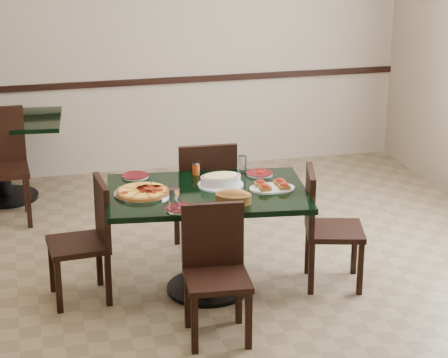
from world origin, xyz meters
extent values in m
plane|color=brown|center=(0.00, 0.00, 0.00)|extent=(5.50, 5.50, 0.00)
plane|color=gray|center=(0.00, 2.75, 1.40)|extent=(5.00, 0.00, 5.00)
plane|color=gray|center=(0.00, -2.75, 1.40)|extent=(5.00, 0.00, 5.00)
cube|color=black|center=(0.00, 2.73, 0.90)|extent=(5.00, 0.03, 0.06)
cube|color=black|center=(-0.07, -0.05, 0.73)|extent=(1.45, 1.02, 0.04)
cylinder|color=black|center=(-0.07, -0.05, 0.35)|extent=(0.12, 0.12, 0.71)
cylinder|color=black|center=(-0.07, -0.05, 0.01)|extent=(0.58, 0.58, 0.03)
cube|color=black|center=(-1.45, 2.22, 0.73)|extent=(1.14, 0.87, 0.04)
cylinder|color=black|center=(-1.45, 2.22, 0.35)|extent=(0.12, 0.12, 0.71)
cylinder|color=black|center=(-1.45, 2.22, 0.01)|extent=(0.58, 0.58, 0.03)
cube|color=black|center=(0.05, 0.62, 0.44)|extent=(0.45, 0.45, 0.04)
cube|color=black|center=(0.04, 0.42, 0.70)|extent=(0.43, 0.06, 0.46)
cube|color=black|center=(0.24, 0.80, 0.21)|extent=(0.04, 0.04, 0.42)
cube|color=black|center=(0.23, 0.42, 0.21)|extent=(0.04, 0.04, 0.42)
cube|color=black|center=(-0.13, 0.81, 0.21)|extent=(0.04, 0.04, 0.42)
cube|color=black|center=(-0.14, 0.44, 0.21)|extent=(0.04, 0.04, 0.42)
cube|color=black|center=(-0.16, -0.73, 0.40)|extent=(0.42, 0.42, 0.04)
cube|color=black|center=(-0.14, -0.55, 0.64)|extent=(0.40, 0.07, 0.42)
cube|color=black|center=(-0.34, -0.88, 0.19)|extent=(0.04, 0.04, 0.38)
cube|color=black|center=(-0.31, -0.55, 0.19)|extent=(0.04, 0.04, 0.38)
cube|color=black|center=(0.00, -0.91, 0.19)|extent=(0.04, 0.04, 0.38)
cube|color=black|center=(0.02, -0.57, 0.19)|extent=(0.04, 0.04, 0.38)
cube|color=black|center=(0.83, -0.16, 0.41)|extent=(0.49, 0.49, 0.04)
cube|color=black|center=(0.66, -0.11, 0.64)|extent=(0.14, 0.40, 0.43)
cube|color=black|center=(0.95, -0.37, 0.19)|extent=(0.05, 0.05, 0.39)
cube|color=black|center=(0.62, -0.28, 0.19)|extent=(0.05, 0.05, 0.39)
cube|color=black|center=(1.04, -0.04, 0.19)|extent=(0.05, 0.05, 0.39)
cube|color=black|center=(0.71, 0.05, 0.19)|extent=(0.05, 0.05, 0.39)
cube|color=black|center=(-0.96, 0.03, 0.40)|extent=(0.43, 0.43, 0.04)
cube|color=black|center=(-0.78, 0.05, 0.64)|extent=(0.07, 0.40, 0.42)
cube|color=black|center=(-1.14, 0.19, 0.19)|extent=(0.04, 0.04, 0.38)
cube|color=black|center=(-0.80, 0.21, 0.19)|extent=(0.04, 0.04, 0.38)
cube|color=black|center=(-1.11, -0.15, 0.19)|extent=(0.04, 0.04, 0.38)
cube|color=black|center=(-0.78, -0.12, 0.19)|extent=(0.04, 0.04, 0.38)
cube|color=black|center=(-1.46, 1.63, 0.46)|extent=(0.46, 0.46, 0.04)
cube|color=black|center=(-1.26, 1.45, 0.22)|extent=(0.04, 0.04, 0.44)
cube|color=black|center=(-1.28, 1.83, 0.22)|extent=(0.04, 0.04, 0.44)
cylinder|color=silver|center=(-0.51, -0.01, 0.76)|extent=(0.39, 0.39, 0.01)
cylinder|color=brown|center=(-0.51, -0.01, 0.77)|extent=(0.36, 0.36, 0.02)
cylinder|color=yellow|center=(-0.51, -0.01, 0.78)|extent=(0.32, 0.32, 0.01)
cylinder|color=silver|center=(0.05, 0.03, 0.76)|extent=(0.32, 0.32, 0.01)
ellipsoid|color=#FBE9AD|center=(0.05, 0.03, 0.82)|extent=(0.27, 0.19, 0.04)
ellipsoid|color=olive|center=(0.05, -0.31, 0.81)|extent=(0.23, 0.18, 0.09)
cylinder|color=silver|center=(-0.31, -0.36, 0.76)|extent=(0.19, 0.19, 0.01)
cylinder|color=#3E0407|center=(-0.31, -0.36, 0.76)|extent=(0.19, 0.19, 0.00)
cylinder|color=silver|center=(0.38, 0.20, 0.76)|extent=(0.19, 0.19, 0.01)
cylinder|color=#3E0407|center=(0.38, 0.20, 0.76)|extent=(0.19, 0.19, 0.00)
ellipsoid|color=maroon|center=(0.38, 0.20, 0.77)|extent=(0.06, 0.06, 0.03)
cylinder|color=silver|center=(-0.51, 0.36, 0.76)|extent=(0.19, 0.19, 0.01)
cylinder|color=#3E0407|center=(-0.51, 0.36, 0.76)|extent=(0.20, 0.20, 0.00)
cube|color=white|center=(-0.30, -0.36, 0.75)|extent=(0.18, 0.18, 0.00)
cube|color=silver|center=(-0.28, -0.36, 0.76)|extent=(0.03, 0.15, 0.00)
cylinder|color=silver|center=(0.26, 0.26, 0.82)|extent=(0.06, 0.06, 0.13)
cylinder|color=silver|center=(-0.35, -0.36, 0.82)|extent=(0.07, 0.07, 0.15)
cylinder|color=#C85415|center=(-0.07, 0.31, 0.79)|extent=(0.05, 0.05, 0.08)
cylinder|color=silver|center=(-0.07, 0.31, 0.83)|extent=(0.05, 0.05, 0.01)
camera|label=1|loc=(-1.28, -5.53, 2.78)|focal=70.00mm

